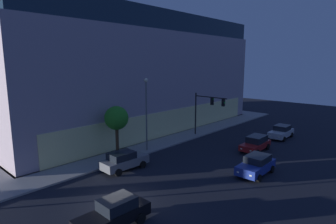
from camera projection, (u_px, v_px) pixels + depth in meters
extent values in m
plane|color=black|center=(117.00, 204.00, 19.21)|extent=(120.00, 120.00, 0.00)
cube|color=#4C4C51|center=(123.00, 123.00, 44.72)|extent=(39.86, 21.66, 0.15)
cube|color=#F6EE9C|center=(171.00, 122.00, 37.46)|extent=(35.51, 0.60, 3.30)
cube|color=#A4939F|center=(122.00, 80.00, 43.51)|extent=(39.46, 21.26, 13.58)
cube|color=#1A2C3D|center=(120.00, 27.00, 42.10)|extent=(38.67, 20.84, 2.54)
cylinder|color=black|center=(196.00, 114.00, 37.13)|extent=(0.18, 0.18, 5.60)
cylinder|color=black|center=(211.00, 97.00, 35.07)|extent=(0.26, 4.75, 0.12)
cube|color=black|center=(212.00, 101.00, 35.00)|extent=(0.33, 0.33, 0.90)
sphere|color=green|center=(213.00, 99.00, 34.83)|extent=(0.18, 0.18, 0.18)
cube|color=black|center=(223.00, 103.00, 33.86)|extent=(0.33, 0.33, 0.90)
sphere|color=green|center=(225.00, 103.00, 33.73)|extent=(0.18, 0.18, 0.18)
cylinder|color=slate|center=(146.00, 116.00, 30.18)|extent=(0.16, 0.16, 7.54)
sphere|color=#F9EFC6|center=(146.00, 80.00, 29.49)|extent=(0.44, 0.44, 0.44)
cylinder|color=#49331E|center=(117.00, 142.00, 28.48)|extent=(0.33, 0.33, 3.03)
sphere|color=#298320|center=(116.00, 118.00, 28.04)|extent=(2.43, 2.43, 2.43)
cube|color=black|center=(113.00, 217.00, 16.36)|extent=(4.61, 1.84, 0.75)
cube|color=black|center=(117.00, 204.00, 16.48)|extent=(2.11, 1.60, 0.67)
cylinder|color=black|center=(141.00, 219.00, 16.84)|extent=(0.68, 0.26, 0.67)
cylinder|color=black|center=(123.00, 208.00, 18.01)|extent=(0.68, 0.26, 0.67)
cube|color=slate|center=(125.00, 162.00, 25.44)|extent=(4.47, 1.99, 0.75)
cube|color=black|center=(122.00, 155.00, 25.08)|extent=(2.33, 1.73, 0.62)
cube|color=#F9F4CC|center=(139.00, 155.00, 27.33)|extent=(0.13, 0.20, 0.12)
cube|color=#F9F4CC|center=(146.00, 158.00, 26.57)|extent=(0.13, 0.20, 0.12)
cylinder|color=black|center=(131.00, 160.00, 27.09)|extent=(0.67, 0.26, 0.67)
cylinder|color=black|center=(143.00, 164.00, 25.83)|extent=(0.67, 0.26, 0.67)
cylinder|color=black|center=(107.00, 167.00, 25.18)|extent=(0.67, 0.26, 0.67)
cylinder|color=black|center=(118.00, 173.00, 23.91)|extent=(0.67, 0.26, 0.67)
cube|color=navy|center=(256.00, 167.00, 24.29)|extent=(4.32, 1.90, 0.74)
cube|color=black|center=(258.00, 158.00, 24.41)|extent=(2.24, 1.69, 0.60)
cube|color=#F9F4CC|center=(251.00, 176.00, 22.38)|extent=(0.12, 0.20, 0.12)
cube|color=#F9F4CC|center=(238.00, 172.00, 23.12)|extent=(0.12, 0.20, 0.12)
cylinder|color=black|center=(259.00, 178.00, 22.76)|extent=(0.64, 0.25, 0.63)
cylinder|color=black|center=(238.00, 172.00, 23.99)|extent=(0.64, 0.25, 0.63)
cylinder|color=black|center=(272.00, 169.00, 24.72)|extent=(0.64, 0.25, 0.63)
cylinder|color=black|center=(252.00, 164.00, 25.94)|extent=(0.64, 0.25, 0.63)
cube|color=maroon|center=(255.00, 145.00, 30.77)|extent=(4.47, 1.80, 0.63)
cube|color=black|center=(257.00, 139.00, 30.90)|extent=(2.43, 1.61, 0.70)
cube|color=#F9F4CC|center=(251.00, 151.00, 28.83)|extent=(0.12, 0.20, 0.12)
cube|color=#F9F4CC|center=(242.00, 149.00, 29.52)|extent=(0.12, 0.20, 0.12)
cylinder|color=black|center=(257.00, 153.00, 29.24)|extent=(0.66, 0.25, 0.66)
cylinder|color=black|center=(242.00, 149.00, 30.39)|extent=(0.66, 0.25, 0.66)
cylinder|color=black|center=(268.00, 147.00, 31.26)|extent=(0.66, 0.25, 0.66)
cylinder|color=black|center=(253.00, 144.00, 32.41)|extent=(0.66, 0.25, 0.66)
cube|color=#B7BABF|center=(281.00, 133.00, 36.01)|extent=(4.48, 1.87, 0.71)
cube|color=black|center=(282.00, 128.00, 36.14)|extent=(2.12, 1.66, 0.62)
cube|color=#F9F4CC|center=(279.00, 137.00, 34.05)|extent=(0.12, 0.20, 0.12)
cube|color=#F9F4CC|center=(270.00, 135.00, 34.78)|extent=(0.12, 0.20, 0.12)
cylinder|color=black|center=(284.00, 139.00, 34.46)|extent=(0.62, 0.25, 0.62)
cylinder|color=black|center=(270.00, 136.00, 35.66)|extent=(0.62, 0.25, 0.62)
cylinder|color=black|center=(292.00, 135.00, 36.48)|extent=(0.62, 0.25, 0.62)
cylinder|color=black|center=(278.00, 133.00, 37.68)|extent=(0.62, 0.25, 0.62)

